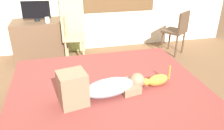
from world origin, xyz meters
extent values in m
plane|color=brown|center=(0.00, 0.00, 0.00)|extent=(16.00, 16.00, 0.00)
cube|color=#997A56|center=(0.00, 0.01, 0.07)|extent=(2.21, 1.92, 0.14)
cube|color=brown|center=(0.00, 0.01, 0.30)|extent=(2.15, 1.86, 0.32)
ellipsoid|color=#8C939E|center=(-0.03, -0.17, 0.55)|extent=(0.60, 0.37, 0.17)
sphere|color=#8C664C|center=(0.31, -0.11, 0.55)|extent=(0.17, 0.17, 0.17)
cube|color=#8C664C|center=(-0.40, -0.25, 0.63)|extent=(0.30, 0.29, 0.34)
cube|color=#8C664C|center=(0.19, -0.13, 0.50)|extent=(0.25, 0.31, 0.08)
ellipsoid|color=#C67A2D|center=(0.55, -0.11, 0.53)|extent=(0.28, 0.15, 0.13)
sphere|color=#C67A2D|center=(0.39, -0.14, 0.54)|extent=(0.08, 0.08, 0.08)
cylinder|color=#C67A2D|center=(0.69, -0.09, 0.59)|extent=(0.03, 0.03, 0.16)
cube|color=brown|center=(-0.84, 2.01, 0.37)|extent=(0.90, 0.56, 0.74)
cylinder|color=black|center=(-0.83, 2.01, 0.77)|extent=(0.10, 0.10, 0.05)
cube|color=black|center=(-0.83, 2.01, 0.94)|extent=(0.48, 0.09, 0.30)
cylinder|color=white|center=(-0.66, 1.85, 0.79)|extent=(0.08, 0.08, 0.09)
cylinder|color=tan|center=(-0.06, 1.91, 0.22)|extent=(0.04, 0.04, 0.44)
cylinder|color=tan|center=(-0.09, 1.60, 0.22)|extent=(0.04, 0.04, 0.44)
cylinder|color=tan|center=(-0.36, 1.94, 0.22)|extent=(0.04, 0.04, 0.44)
cylinder|color=tan|center=(-0.40, 1.64, 0.22)|extent=(0.04, 0.04, 0.44)
cube|color=tan|center=(-0.23, 1.77, 0.46)|extent=(0.42, 0.42, 0.04)
cube|color=tan|center=(-0.40, 1.79, 0.67)|extent=(0.09, 0.38, 0.38)
cylinder|color=#4C3828|center=(1.49, 1.74, 0.22)|extent=(0.04, 0.04, 0.44)
cylinder|color=#4C3828|center=(1.74, 1.92, 0.22)|extent=(0.04, 0.04, 0.44)
cylinder|color=#4C3828|center=(1.67, 1.50, 0.22)|extent=(0.04, 0.04, 0.44)
cylinder|color=#4C3828|center=(1.92, 1.67, 0.22)|extent=(0.04, 0.04, 0.44)
cube|color=#4C3828|center=(1.70, 1.71, 0.46)|extent=(0.53, 0.53, 0.04)
cube|color=#4C3828|center=(1.80, 1.57, 0.67)|extent=(0.33, 0.25, 0.38)
camera|label=1|loc=(-0.46, -2.12, 1.78)|focal=36.00mm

